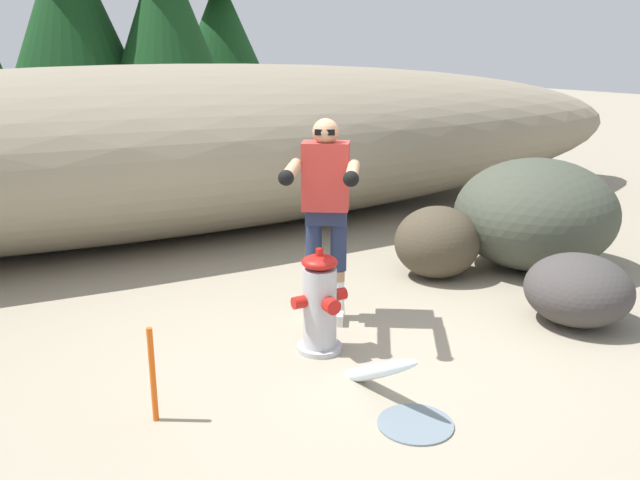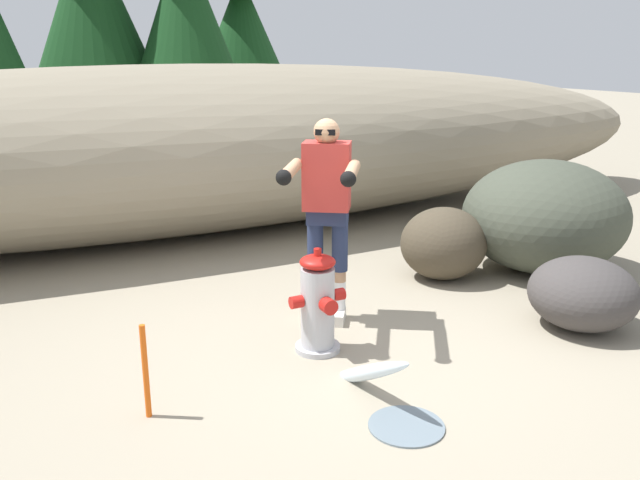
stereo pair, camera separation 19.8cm
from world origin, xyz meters
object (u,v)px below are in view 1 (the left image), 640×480
utility_worker (326,196)px  boulder_mid (437,242)px  boulder_small (578,290)px  fire_hydrant (320,305)px  boulder_large (535,214)px  survey_stake (153,375)px

utility_worker → boulder_mid: (1.49, 0.43, -0.70)m
boulder_small → fire_hydrant: bearing=164.6°
boulder_large → survey_stake: size_ratio=2.71×
fire_hydrant → survey_stake: (-1.33, -0.36, -0.06)m
boulder_small → survey_stake: 3.40m
fire_hydrant → boulder_mid: size_ratio=0.94×
fire_hydrant → utility_worker: size_ratio=0.48×
utility_worker → boulder_large: (2.53, 0.19, -0.49)m
boulder_small → utility_worker: bearing=149.7°
utility_worker → survey_stake: size_ratio=2.75×
boulder_large → boulder_mid: 1.09m
fire_hydrant → utility_worker: (0.31, 0.46, 0.69)m
utility_worker → boulder_small: bearing=93.9°
utility_worker → boulder_small: 2.18m
fire_hydrant → boulder_small: size_ratio=0.92×
utility_worker → boulder_small: size_ratio=1.93×
boulder_mid → survey_stake: bearing=-158.3°
utility_worker → survey_stake: bearing=-29.4°
boulder_mid → survey_stake: (-3.13, -1.25, -0.05)m
boulder_small → survey_stake: bearing=176.4°
survey_stake → utility_worker: bearing=26.4°
fire_hydrant → boulder_small: (2.07, -0.57, -0.07)m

